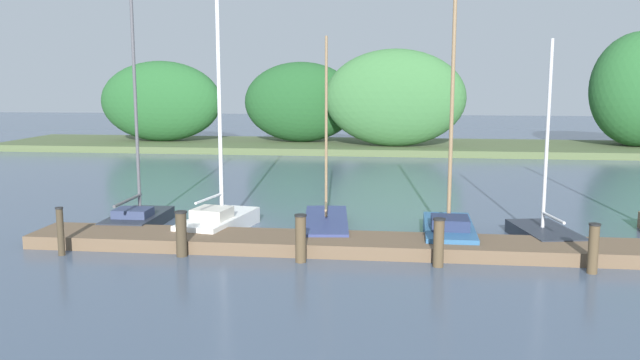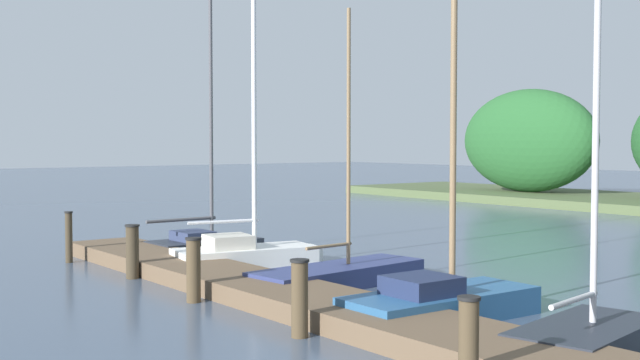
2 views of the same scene
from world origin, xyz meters
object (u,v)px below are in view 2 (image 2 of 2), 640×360
at_px(mooring_piling_3, 300,298).
at_px(sailboat_0, 207,240).
at_px(sailboat_2, 345,273).
at_px(sailboat_3, 445,297).
at_px(mooring_piling_4, 469,347).
at_px(mooring_piling_2, 194,270).
at_px(sailboat_4, 590,330).
at_px(sailboat_1, 248,249).
at_px(mooring_piling_1, 132,251).
at_px(mooring_piling_0, 69,237).

bearing_deg(mooring_piling_3, sailboat_0, 159.39).
bearing_deg(sailboat_2, mooring_piling_3, -143.15).
height_order(sailboat_3, mooring_piling_4, sailboat_3).
relative_size(mooring_piling_2, mooring_piling_3, 1.01).
bearing_deg(sailboat_4, mooring_piling_3, 122.61).
bearing_deg(mooring_piling_3, mooring_piling_4, -2.03).
relative_size(sailboat_1, mooring_piling_3, 7.00).
bearing_deg(sailboat_0, mooring_piling_4, -106.41).
relative_size(sailboat_0, mooring_piling_1, 6.34).
relative_size(sailboat_0, mooring_piling_2, 6.18).
bearing_deg(sailboat_1, sailboat_2, -72.66).
height_order(sailboat_3, mooring_piling_0, sailboat_3).
xyz_separation_m(mooring_piling_0, mooring_piling_3, (9.60, 0.13, -0.03)).
bearing_deg(mooring_piling_2, sailboat_3, 35.44).
bearing_deg(sailboat_3, mooring_piling_2, 126.34).
bearing_deg(sailboat_4, mooring_piling_2, 103.48).
bearing_deg(sailboat_1, mooring_piling_1, -174.22).
bearing_deg(mooring_piling_2, mooring_piling_3, 0.23).
height_order(sailboat_0, mooring_piling_1, sailboat_0).
xyz_separation_m(mooring_piling_2, mooring_piling_4, (6.92, -0.11, -0.01)).
bearing_deg(sailboat_2, sailboat_3, -106.76).
relative_size(sailboat_0, mooring_piling_4, 6.25).
xyz_separation_m(sailboat_2, mooring_piling_1, (-3.37, -3.22, 0.34)).
relative_size(sailboat_2, sailboat_3, 0.80).
height_order(mooring_piling_3, mooring_piling_4, mooring_piling_3).
height_order(sailboat_0, sailboat_4, sailboat_0).
distance_m(sailboat_4, mooring_piling_3, 4.27).
distance_m(sailboat_0, mooring_piling_0, 3.57).
xyz_separation_m(sailboat_3, sailboat_4, (2.64, 0.25, -0.10)).
xyz_separation_m(mooring_piling_0, mooring_piling_4, (13.15, 0.01, -0.03)).
bearing_deg(sailboat_0, mooring_piling_0, 168.70).
bearing_deg(mooring_piling_4, mooring_piling_3, 177.97).
distance_m(sailboat_3, sailboat_4, 2.66).
distance_m(sailboat_3, mooring_piling_3, 2.74).
relative_size(sailboat_4, mooring_piling_3, 4.66).
relative_size(sailboat_2, mooring_piling_3, 4.79).
bearing_deg(mooring_piling_2, mooring_piling_0, -178.90).
bearing_deg(sailboat_3, sailboat_2, 80.04).
xyz_separation_m(sailboat_4, mooring_piling_1, (-9.56, -2.79, 0.31)).
bearing_deg(sailboat_2, sailboat_4, -99.85).
distance_m(sailboat_4, mooring_piling_4, 3.13).
height_order(sailboat_4, mooring_piling_3, sailboat_4).
bearing_deg(sailboat_2, mooring_piling_1, 127.80).
bearing_deg(sailboat_3, sailboat_1, 88.43).
height_order(sailboat_1, mooring_piling_4, sailboat_1).
bearing_deg(mooring_piling_3, sailboat_1, 154.55).
relative_size(sailboat_0, sailboat_3, 1.05).
distance_m(sailboat_1, sailboat_2, 3.18).
distance_m(sailboat_2, sailboat_3, 3.62).
bearing_deg(sailboat_2, mooring_piling_0, 112.52).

